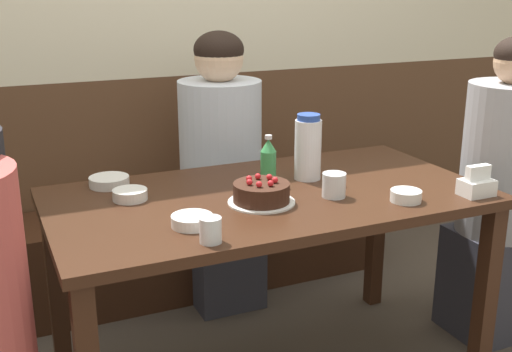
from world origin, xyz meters
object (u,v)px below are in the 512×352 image
bowl_soup_white (109,181)px  bench_seat (195,245)px  water_pitcher (308,148)px  person_grey_tee (221,174)px  glass_tumbler_short (334,185)px  bowl_rice_small (192,221)px  glass_water_tall (211,230)px  napkin_holder (477,184)px  bowl_sauce_shallow (406,196)px  bowl_side_dish (130,195)px  birthday_cake (261,193)px  person_teal_shirt (502,198)px  soju_bottle (268,161)px

bowl_soup_white → bench_seat: bearing=47.7°
water_pitcher → person_grey_tee: bearing=102.8°
glass_tumbler_short → bowl_rice_small: bearing=-173.2°
bowl_rice_small → bench_seat: bearing=71.6°
bowl_rice_small → glass_tumbler_short: size_ratio=1.51×
glass_water_tall → glass_tumbler_short: size_ratio=0.89×
napkin_holder → glass_water_tall: (-0.96, -0.02, -0.00)m
water_pitcher → glass_water_tall: size_ratio=3.28×
bowl_soup_white → glass_tumbler_short: glass_tumbler_short is taller
bowl_sauce_shallow → napkin_holder: bearing=-10.2°
water_pitcher → person_grey_tee: person_grey_tee is taller
person_grey_tee → bowl_rice_small: bearing=-26.1°
bowl_side_dish → glass_tumbler_short: (0.63, -0.25, 0.02)m
bench_seat → bowl_side_dish: size_ratio=15.78×
birthday_cake → glass_water_tall: 0.36m
bench_seat → person_grey_tee: size_ratio=1.48×
bowl_rice_small → bowl_sauce_shallow: bearing=-5.9°
glass_tumbler_short → person_grey_tee: size_ratio=0.07×
water_pitcher → bench_seat: bearing=105.1°
birthday_cake → napkin_holder: napkin_holder is taller
bench_seat → person_teal_shirt: size_ratio=1.48×
bench_seat → person_teal_shirt: 1.39m
bowl_soup_white → glass_water_tall: glass_water_tall is taller
bowl_side_dish → glass_water_tall: bearing=-74.9°
water_pitcher → bowl_side_dish: water_pitcher is taller
bowl_side_dish → glass_water_tall: glass_water_tall is taller
birthday_cake → bowl_side_dish: (-0.38, 0.21, -0.02)m
birthday_cake → glass_tumbler_short: size_ratio=2.70×
birthday_cake → soju_bottle: size_ratio=1.26×
soju_bottle → birthday_cake: bearing=-120.8°
person_teal_shirt → bowl_soup_white: bearing=-13.7°
glass_water_tall → bowl_side_dish: bearing=105.1°
birthday_cake → bowl_rice_small: 0.29m
napkin_holder → water_pitcher: bearing=137.2°
napkin_holder → soju_bottle: bearing=144.9°
bowl_side_dish → person_grey_tee: (0.52, 0.53, -0.14)m
bench_seat → person_grey_tee: (0.07, -0.18, 0.40)m
water_pitcher → person_teal_shirt: person_teal_shirt is taller
birthday_cake → napkin_holder: size_ratio=2.01×
napkin_holder → bowl_rice_small: size_ratio=0.89×
water_pitcher → person_grey_tee: size_ratio=0.20×
bowl_rice_small → person_grey_tee: 0.94m
soju_bottle → bowl_rice_small: (-0.38, -0.29, -0.07)m
napkin_holder → bowl_sauce_shallow: napkin_holder is taller
glass_water_tall → water_pitcher: bearing=38.2°
bench_seat → soju_bottle: (0.05, -0.73, 0.60)m
soju_bottle → person_grey_tee: (0.03, 0.55, -0.21)m
bowl_sauce_shallow → glass_water_tall: bearing=-174.9°
napkin_holder → person_grey_tee: 1.12m
glass_water_tall → person_grey_tee: bearing=67.6°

